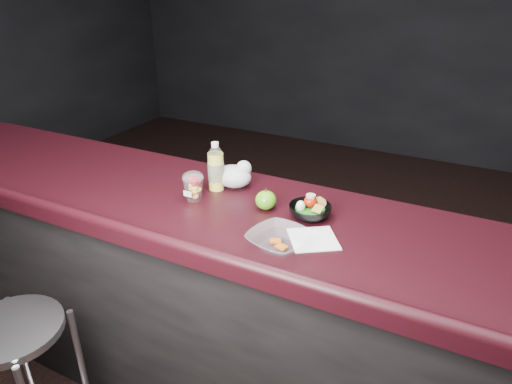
{
  "coord_description": "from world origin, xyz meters",
  "views": [
    {
      "loc": [
        0.66,
        -1.09,
        1.86
      ],
      "look_at": [
        -0.06,
        0.32,
        1.1
      ],
      "focal_mm": 32.0,
      "sensor_mm": 36.0,
      "label": 1
    }
  ],
  "objects_px": {
    "stool_left": "(22,368)",
    "green_apple": "(266,200)",
    "fruit_cup": "(193,185)",
    "takeout_bowl": "(279,240)",
    "snack_bowl": "(310,210)",
    "lemonade_bottle": "(216,170)"
  },
  "relations": [
    {
      "from": "stool_left",
      "to": "green_apple",
      "type": "relative_size",
      "value": 8.54
    },
    {
      "from": "fruit_cup",
      "to": "takeout_bowl",
      "type": "bearing_deg",
      "value": -20.25
    },
    {
      "from": "snack_bowl",
      "to": "takeout_bowl",
      "type": "xyz_separation_m",
      "value": [
        -0.02,
        -0.24,
        -0.0
      ]
    },
    {
      "from": "lemonade_bottle",
      "to": "takeout_bowl",
      "type": "xyz_separation_m",
      "value": [
        0.43,
        -0.3,
        -0.06
      ]
    },
    {
      "from": "stool_left",
      "to": "snack_bowl",
      "type": "height_order",
      "value": "snack_bowl"
    },
    {
      "from": "green_apple",
      "to": "snack_bowl",
      "type": "bearing_deg",
      "value": 4.63
    },
    {
      "from": "stool_left",
      "to": "fruit_cup",
      "type": "xyz_separation_m",
      "value": [
        0.35,
        0.67,
        0.55
      ]
    },
    {
      "from": "stool_left",
      "to": "fruit_cup",
      "type": "bearing_deg",
      "value": 62.41
    },
    {
      "from": "lemonade_bottle",
      "to": "green_apple",
      "type": "height_order",
      "value": "lemonade_bottle"
    },
    {
      "from": "stool_left",
      "to": "fruit_cup",
      "type": "height_order",
      "value": "fruit_cup"
    },
    {
      "from": "fruit_cup",
      "to": "snack_bowl",
      "type": "distance_m",
      "value": 0.48
    },
    {
      "from": "green_apple",
      "to": "stool_left",
      "type": "bearing_deg",
      "value": -131.79
    },
    {
      "from": "fruit_cup",
      "to": "takeout_bowl",
      "type": "distance_m",
      "value": 0.49
    },
    {
      "from": "green_apple",
      "to": "snack_bowl",
      "type": "xyz_separation_m",
      "value": [
        0.18,
        0.01,
        -0.01
      ]
    },
    {
      "from": "green_apple",
      "to": "takeout_bowl",
      "type": "distance_m",
      "value": 0.28
    },
    {
      "from": "takeout_bowl",
      "to": "snack_bowl",
      "type": "bearing_deg",
      "value": 86.4
    },
    {
      "from": "fruit_cup",
      "to": "takeout_bowl",
      "type": "relative_size",
      "value": 0.5
    },
    {
      "from": "green_apple",
      "to": "takeout_bowl",
      "type": "bearing_deg",
      "value": -54.56
    },
    {
      "from": "snack_bowl",
      "to": "takeout_bowl",
      "type": "relative_size",
      "value": 0.74
    },
    {
      "from": "stool_left",
      "to": "green_apple",
      "type": "xyz_separation_m",
      "value": [
        0.65,
        0.73,
        0.52
      ]
    },
    {
      "from": "fruit_cup",
      "to": "takeout_bowl",
      "type": "height_order",
      "value": "fruit_cup"
    },
    {
      "from": "lemonade_bottle",
      "to": "takeout_bowl",
      "type": "height_order",
      "value": "lemonade_bottle"
    }
  ]
}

